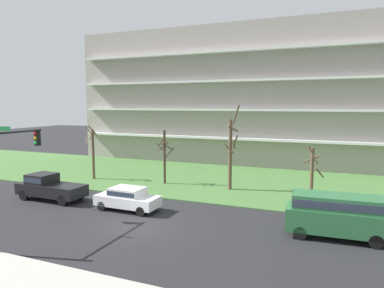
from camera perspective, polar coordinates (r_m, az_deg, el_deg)
ground at (r=21.75m, az=-8.73°, el=-12.95°), size 160.00×160.00×0.00m
grass_lawn_strip at (r=34.03m, az=3.66°, el=-5.74°), size 80.00×16.00×0.08m
apartment_building at (r=46.48m, az=9.29°, el=7.58°), size 42.73×12.39×16.45m
tree_far_left at (r=35.07m, az=-15.71°, el=-1.15°), size 1.42×1.27×5.25m
tree_left at (r=31.85m, az=-4.44°, el=-1.87°), size 1.45×1.53×4.90m
tree_center at (r=29.60m, az=6.29°, el=-1.18°), size 1.18×1.48×7.19m
tree_right at (r=27.82m, az=18.83°, el=-4.34°), size 1.47×1.49×4.18m
sedan_white_near_left at (r=24.71m, az=-10.36°, el=-8.51°), size 4.43×1.87×1.57m
pickup_black_center_left at (r=28.96m, az=-22.06°, el=-6.37°), size 5.43×2.08×1.95m
van_green_center_right at (r=20.80m, az=22.32°, el=-10.23°), size 5.30×2.28×2.36m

